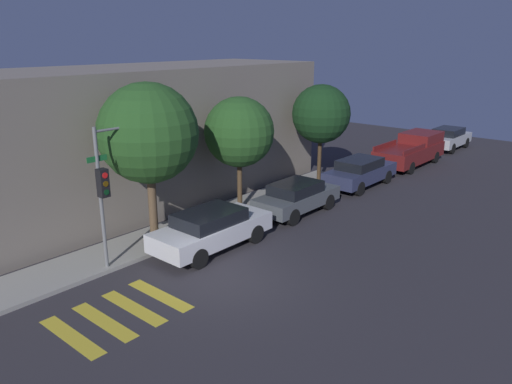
{
  "coord_description": "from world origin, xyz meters",
  "views": [
    {
      "loc": [
        -10.12,
        -10.1,
        7.34
      ],
      "look_at": [
        3.95,
        2.1,
        1.6
      ],
      "focal_mm": 35.0,
      "sensor_mm": 36.0,
      "label": 1
    }
  ],
  "objects_px": {
    "sedan_far_end": "(360,172)",
    "tree_midblock": "(239,132)",
    "traffic_light_pole": "(111,173)",
    "tree_near_corner": "(148,134)",
    "pickup_truck": "(412,150)",
    "tree_far_end": "(321,114)",
    "sedan_near_corner": "(211,228)",
    "sedan_middle": "(296,197)",
    "sedan_tail_of_row": "(448,138)"
  },
  "relations": [
    {
      "from": "tree_midblock",
      "to": "sedan_far_end",
      "type": "bearing_deg",
      "value": -15.6
    },
    {
      "from": "sedan_near_corner",
      "to": "tree_midblock",
      "type": "bearing_deg",
      "value": 28.32
    },
    {
      "from": "sedan_far_end",
      "to": "tree_far_end",
      "type": "height_order",
      "value": "tree_far_end"
    },
    {
      "from": "tree_far_end",
      "to": "sedan_far_end",
      "type": "bearing_deg",
      "value": -66.39
    },
    {
      "from": "sedan_far_end",
      "to": "pickup_truck",
      "type": "bearing_deg",
      "value": -0.0
    },
    {
      "from": "sedan_middle",
      "to": "sedan_tail_of_row",
      "type": "relative_size",
      "value": 1.01
    },
    {
      "from": "traffic_light_pole",
      "to": "tree_far_end",
      "type": "bearing_deg",
      "value": 3.07
    },
    {
      "from": "sedan_near_corner",
      "to": "sedan_far_end",
      "type": "relative_size",
      "value": 1.0
    },
    {
      "from": "traffic_light_pole",
      "to": "tree_midblock",
      "type": "height_order",
      "value": "tree_midblock"
    },
    {
      "from": "sedan_far_end",
      "to": "sedan_middle",
      "type": "bearing_deg",
      "value": -180.0
    },
    {
      "from": "traffic_light_pole",
      "to": "pickup_truck",
      "type": "relative_size",
      "value": 0.84
    },
    {
      "from": "pickup_truck",
      "to": "tree_midblock",
      "type": "bearing_deg",
      "value": 171.56
    },
    {
      "from": "sedan_near_corner",
      "to": "tree_far_end",
      "type": "relative_size",
      "value": 0.9
    },
    {
      "from": "sedan_middle",
      "to": "sedan_far_end",
      "type": "relative_size",
      "value": 0.92
    },
    {
      "from": "traffic_light_pole",
      "to": "tree_far_end",
      "type": "relative_size",
      "value": 0.93
    },
    {
      "from": "sedan_middle",
      "to": "pickup_truck",
      "type": "bearing_deg",
      "value": -0.0
    },
    {
      "from": "pickup_truck",
      "to": "tree_far_end",
      "type": "relative_size",
      "value": 1.1
    },
    {
      "from": "tree_midblock",
      "to": "tree_near_corner",
      "type": "bearing_deg",
      "value": 180.0
    },
    {
      "from": "sedan_near_corner",
      "to": "sedan_middle",
      "type": "bearing_deg",
      "value": -0.0
    },
    {
      "from": "sedan_near_corner",
      "to": "tree_near_corner",
      "type": "relative_size",
      "value": 0.78
    },
    {
      "from": "sedan_tail_of_row",
      "to": "sedan_near_corner",
      "type": "bearing_deg",
      "value": 180.0
    },
    {
      "from": "sedan_middle",
      "to": "sedan_far_end",
      "type": "distance_m",
      "value": 5.49
    },
    {
      "from": "traffic_light_pole",
      "to": "tree_near_corner",
      "type": "distance_m",
      "value": 2.34
    },
    {
      "from": "sedan_middle",
      "to": "sedan_far_end",
      "type": "xyz_separation_m",
      "value": [
        5.49,
        0.0,
        0.03
      ]
    },
    {
      "from": "sedan_middle",
      "to": "tree_midblock",
      "type": "bearing_deg",
      "value": 127.79
    },
    {
      "from": "sedan_far_end",
      "to": "tree_near_corner",
      "type": "bearing_deg",
      "value": 170.5
    },
    {
      "from": "sedan_far_end",
      "to": "pickup_truck",
      "type": "distance_m",
      "value": 6.18
    },
    {
      "from": "tree_near_corner",
      "to": "sedan_middle",
      "type": "bearing_deg",
      "value": -17.51
    },
    {
      "from": "tree_near_corner",
      "to": "tree_midblock",
      "type": "distance_m",
      "value": 4.72
    },
    {
      "from": "tree_midblock",
      "to": "sedan_tail_of_row",
      "type": "bearing_deg",
      "value": -5.85
    },
    {
      "from": "traffic_light_pole",
      "to": "pickup_truck",
      "type": "xyz_separation_m",
      "value": [
        19.91,
        -1.27,
        -2.32
      ]
    },
    {
      "from": "sedan_tail_of_row",
      "to": "tree_far_end",
      "type": "distance_m",
      "value": 13.39
    },
    {
      "from": "sedan_far_end",
      "to": "tree_midblock",
      "type": "distance_m",
      "value": 7.78
    },
    {
      "from": "traffic_light_pole",
      "to": "sedan_far_end",
      "type": "height_order",
      "value": "traffic_light_pole"
    },
    {
      "from": "sedan_far_end",
      "to": "tree_far_end",
      "type": "distance_m",
      "value": 3.57
    },
    {
      "from": "traffic_light_pole",
      "to": "tree_far_end",
      "type": "height_order",
      "value": "tree_far_end"
    },
    {
      "from": "sedan_far_end",
      "to": "sedan_tail_of_row",
      "type": "bearing_deg",
      "value": -0.0
    },
    {
      "from": "traffic_light_pole",
      "to": "tree_midblock",
      "type": "distance_m",
      "value": 6.77
    },
    {
      "from": "sedan_near_corner",
      "to": "tree_far_end",
      "type": "distance_m",
      "value": 10.38
    },
    {
      "from": "sedan_near_corner",
      "to": "sedan_middle",
      "type": "relative_size",
      "value": 1.09
    },
    {
      "from": "sedan_near_corner",
      "to": "sedan_far_end",
      "type": "xyz_separation_m",
      "value": [
        10.64,
        0.0,
        -0.0
      ]
    },
    {
      "from": "sedan_far_end",
      "to": "tree_far_end",
      "type": "bearing_deg",
      "value": 113.61
    },
    {
      "from": "traffic_light_pole",
      "to": "tree_near_corner",
      "type": "bearing_deg",
      "value": 18.63
    },
    {
      "from": "pickup_truck",
      "to": "tree_far_end",
      "type": "height_order",
      "value": "tree_far_end"
    },
    {
      "from": "tree_near_corner",
      "to": "tree_far_end",
      "type": "xyz_separation_m",
      "value": [
        10.83,
        0.0,
        -0.5
      ]
    },
    {
      "from": "pickup_truck",
      "to": "tree_near_corner",
      "type": "bearing_deg",
      "value": 173.75
    },
    {
      "from": "sedan_far_end",
      "to": "sedan_tail_of_row",
      "type": "height_order",
      "value": "sedan_tail_of_row"
    },
    {
      "from": "tree_near_corner",
      "to": "tree_midblock",
      "type": "relative_size",
      "value": 1.18
    },
    {
      "from": "pickup_truck",
      "to": "sedan_tail_of_row",
      "type": "bearing_deg",
      "value": 0.0
    },
    {
      "from": "sedan_far_end",
      "to": "sedan_near_corner",
      "type": "bearing_deg",
      "value": 180.0
    }
  ]
}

